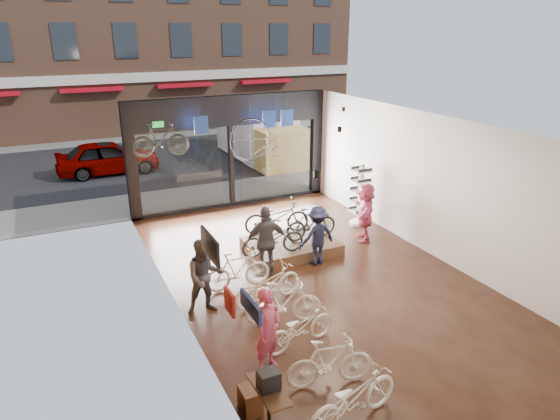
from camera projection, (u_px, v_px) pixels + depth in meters
ground_plane at (316, 277)px, 12.52m from camera, size 7.00×12.00×0.04m
ceiling at (321, 125)px, 11.19m from camera, size 7.00×12.00×0.04m
wall_left at (172, 230)px, 10.43m from camera, size 0.04×12.00×3.80m
wall_right at (433, 186)px, 13.29m from camera, size 0.04×12.00×3.80m
wall_back at (539, 340)px, 6.76m from camera, size 7.00×0.04×3.80m
storefront at (231, 152)px, 16.93m from camera, size 7.00×0.26×3.80m
exit_sign at (158, 124)px, 15.46m from camera, size 0.35×0.06×0.18m
street_road at (170, 151)px, 25.21m from camera, size 30.00×18.00×0.02m
sidewalk_near at (221, 193)px, 18.59m from camera, size 30.00×2.40×0.12m
sidewalk_far at (153, 135)px, 28.57m from camera, size 30.00×2.00×0.12m
opposite_building at (133, 6)px, 28.29m from camera, size 26.00×5.00×14.00m
street_car at (108, 157)px, 21.07m from camera, size 4.19×1.69×1.43m
box_truck at (264, 133)px, 22.76m from camera, size 2.27×6.82×2.69m
floor_bike_0 at (353, 398)px, 7.75m from camera, size 1.87×0.92×0.94m
floor_bike_1 at (330, 362)px, 8.57m from camera, size 1.61×0.77×0.93m
floor_bike_2 at (300, 327)px, 9.66m from camera, size 1.64×0.80×0.83m
floor_bike_3 at (283, 303)px, 10.38m from camera, size 1.70×0.91×0.98m
floor_bike_4 at (268, 284)px, 11.21m from camera, size 1.82×0.89×0.91m
floor_bike_5 at (238, 270)px, 11.80m from camera, size 1.62×0.55×0.96m
display_platform at (291, 246)px, 13.91m from camera, size 2.40×1.80×0.30m
display_bike_left at (273, 239)px, 12.89m from camera, size 1.73×0.70×0.89m
display_bike_mid at (311, 223)px, 13.85m from camera, size 1.55×0.44×0.93m
display_bike_right at (277, 217)px, 14.23m from camera, size 1.96×1.06×0.98m
customer_0 at (268, 329)px, 8.88m from camera, size 0.72×0.64×1.65m
customer_1 at (205, 277)px, 10.69m from camera, size 0.89×0.72×1.72m
customer_2 at (266, 242)px, 12.29m from camera, size 1.13×0.60×1.83m
customer_3 at (317, 235)px, 12.93m from camera, size 1.10×0.70×1.61m
customer_5 at (365, 212)px, 14.42m from camera, size 1.23×1.65×1.73m
sunglasses_rack at (360, 196)px, 15.51m from camera, size 0.56×0.46×1.89m
wall_merch at (240, 342)px, 7.73m from camera, size 0.40×2.40×2.60m
penny_farthing at (259, 140)px, 15.84m from camera, size 1.72×0.06×1.38m
hung_bike at (160, 140)px, 13.95m from camera, size 1.62×0.63×0.95m
jersey_left at (201, 125)px, 15.37m from camera, size 0.45×0.03×0.55m
jersey_mid at (269, 119)px, 16.30m from camera, size 0.45×0.03×0.55m
jersey_right at (287, 118)px, 16.57m from camera, size 0.45×0.03×0.55m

